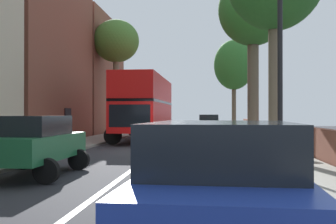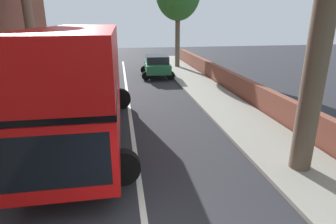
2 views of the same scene
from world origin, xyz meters
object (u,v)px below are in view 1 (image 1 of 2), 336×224
double_decker_bus (145,104)px  litter_bin_right (286,141)px  parked_car_green_right_0 (209,123)px  street_tree_right_1 (234,65)px  street_tree_left_0 (116,43)px  street_tree_right_3 (253,12)px  lamppost_right (280,38)px  parked_car_green_left_2 (33,142)px  parked_car_blue_right_1 (222,179)px

double_decker_bus → litter_bin_right: size_ratio=9.01×
parked_car_green_right_0 → street_tree_right_1: (2.46, 3.96, 5.65)m
double_decker_bus → street_tree_left_0: size_ratio=1.11×
street_tree_left_0 → street_tree_right_3: size_ratio=0.99×
street_tree_left_0 → street_tree_right_1: 13.39m
street_tree_right_1 → litter_bin_right: (0.35, -25.65, -5.90)m
lamppost_right → parked_car_green_right_0: bearing=93.9°
parked_car_green_left_2 → street_tree_right_1: street_tree_right_1 is taller
street_tree_right_3 → litter_bin_right: bearing=-85.6°
double_decker_bus → litter_bin_right: double_decker_bus is taller
double_decker_bus → parked_car_blue_right_1: (4.20, -21.44, -1.42)m
street_tree_right_1 → street_tree_right_3: 18.99m
double_decker_bus → parked_car_green_right_0: (4.20, 11.35, -1.40)m
parked_car_green_right_0 → lamppost_right: (1.80, -26.33, 2.85)m
parked_car_green_right_0 → street_tree_right_3: (2.29, -15.02, 6.30)m
street_tree_right_1 → parked_car_blue_right_1: bearing=-93.8°
parked_car_blue_right_1 → street_tree_right_3: (2.30, 17.76, 6.32)m
parked_car_green_right_0 → street_tree_right_3: 16.45m
street_tree_right_1 → litter_bin_right: bearing=-89.2°
parked_car_green_left_2 → street_tree_left_0: street_tree_left_0 is taller
street_tree_left_0 → litter_bin_right: (10.31, -16.74, -6.79)m
parked_car_green_right_0 → lamppost_right: 26.54m
parked_car_blue_right_1 → street_tree_left_0: street_tree_left_0 is taller
double_decker_bus → street_tree_right_1: bearing=66.5°
parked_car_green_left_2 → litter_bin_right: size_ratio=3.65×
street_tree_right_3 → litter_bin_right: street_tree_right_3 is taller
parked_car_blue_right_1 → street_tree_right_1: bearing=86.2°
litter_bin_right → double_decker_bus: bearing=124.1°
street_tree_left_0 → street_tree_right_1: size_ratio=1.02×
street_tree_right_1 → lamppost_right: bearing=-91.2°
street_tree_right_1 → parked_car_green_right_0: bearing=-121.8°
double_decker_bus → lamppost_right: lamppost_right is taller
parked_car_blue_right_1 → lamppost_right: (1.80, 6.45, 2.87)m
lamppost_right → parked_car_blue_right_1: bearing=-105.6°
double_decker_bus → lamppost_right: bearing=-68.2°
parked_car_green_right_0 → parked_car_blue_right_1: size_ratio=0.94×
parked_car_blue_right_1 → street_tree_right_1: street_tree_right_1 is taller
double_decker_bus → litter_bin_right: (7.00, -10.34, -1.66)m
parked_car_green_right_0 → parked_car_green_left_2: size_ratio=1.05×
parked_car_blue_right_1 → parked_car_green_left_2: size_ratio=1.12×
street_tree_left_0 → parked_car_green_right_0: bearing=33.4°
street_tree_right_1 → lamppost_right: size_ratio=1.43×
street_tree_right_1 → lamppost_right: 30.42m
double_decker_bus → lamppost_right: size_ratio=1.63×
parked_car_green_left_2 → double_decker_bus: bearing=87.0°
double_decker_bus → street_tree_left_0: (-3.31, 6.40, 5.13)m
street_tree_left_0 → lamppost_right: (9.31, -21.38, -3.68)m
street_tree_right_3 → lamppost_right: 11.83m
street_tree_right_1 → lamppost_right: street_tree_right_1 is taller
parked_car_green_left_2 → street_tree_left_0: 22.90m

